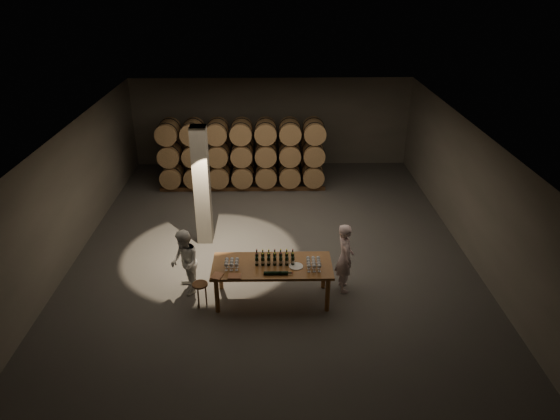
{
  "coord_description": "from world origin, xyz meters",
  "views": [
    {
      "loc": [
        0.01,
        -11.66,
        6.73
      ],
      "look_at": [
        0.21,
        -0.22,
        1.1
      ],
      "focal_mm": 32.0,
      "sensor_mm": 36.0,
      "label": 1
    }
  ],
  "objects_px": {
    "tasting_table": "(272,269)",
    "person_man": "(345,258)",
    "plate": "(296,266)",
    "bottle_cluster": "(275,259)",
    "stool": "(200,288)",
    "person_woman": "(185,263)",
    "notebook_near": "(235,276)"
  },
  "relations": [
    {
      "from": "notebook_near",
      "to": "person_man",
      "type": "xyz_separation_m",
      "value": [
        2.42,
        0.83,
        -0.08
      ]
    },
    {
      "from": "stool",
      "to": "notebook_near",
      "type": "bearing_deg",
      "value": -17.96
    },
    {
      "from": "person_man",
      "to": "person_woman",
      "type": "xyz_separation_m",
      "value": [
        -3.58,
        -0.06,
        -0.06
      ]
    },
    {
      "from": "plate",
      "to": "bottle_cluster",
      "type": "bearing_deg",
      "value": 162.78
    },
    {
      "from": "notebook_near",
      "to": "person_woman",
      "type": "height_order",
      "value": "person_woman"
    },
    {
      "from": "stool",
      "to": "person_man",
      "type": "xyz_separation_m",
      "value": [
        3.2,
        0.58,
        0.37
      ]
    },
    {
      "from": "tasting_table",
      "to": "notebook_near",
      "type": "height_order",
      "value": "notebook_near"
    },
    {
      "from": "person_man",
      "to": "person_woman",
      "type": "distance_m",
      "value": 3.58
    },
    {
      "from": "bottle_cluster",
      "to": "person_man",
      "type": "xyz_separation_m",
      "value": [
        1.58,
        0.32,
        -0.18
      ]
    },
    {
      "from": "plate",
      "to": "person_man",
      "type": "height_order",
      "value": "person_man"
    },
    {
      "from": "tasting_table",
      "to": "person_man",
      "type": "distance_m",
      "value": 1.68
    },
    {
      "from": "person_man",
      "to": "notebook_near",
      "type": "bearing_deg",
      "value": 102.41
    },
    {
      "from": "tasting_table",
      "to": "person_woman",
      "type": "xyz_separation_m",
      "value": [
        -1.95,
        0.32,
        -0.02
      ]
    },
    {
      "from": "bottle_cluster",
      "to": "plate",
      "type": "relative_size",
      "value": 2.81
    },
    {
      "from": "tasting_table",
      "to": "bottle_cluster",
      "type": "bearing_deg",
      "value": 47.41
    },
    {
      "from": "bottle_cluster",
      "to": "stool",
      "type": "bearing_deg",
      "value": -170.87
    },
    {
      "from": "stool",
      "to": "plate",
      "type": "bearing_deg",
      "value": 3.28
    },
    {
      "from": "bottle_cluster",
      "to": "stool",
      "type": "xyz_separation_m",
      "value": [
        -1.62,
        -0.26,
        -0.55
      ]
    },
    {
      "from": "notebook_near",
      "to": "bottle_cluster",
      "type": "bearing_deg",
      "value": 33.09
    },
    {
      "from": "person_man",
      "to": "plate",
      "type": "bearing_deg",
      "value": 105.7
    },
    {
      "from": "notebook_near",
      "to": "person_man",
      "type": "bearing_deg",
      "value": 20.65
    },
    {
      "from": "plate",
      "to": "person_woman",
      "type": "distance_m",
      "value": 2.5
    },
    {
      "from": "stool",
      "to": "person_woman",
      "type": "relative_size",
      "value": 0.36
    },
    {
      "from": "tasting_table",
      "to": "plate",
      "type": "height_order",
      "value": "plate"
    },
    {
      "from": "tasting_table",
      "to": "person_man",
      "type": "xyz_separation_m",
      "value": [
        1.63,
        0.38,
        0.04
      ]
    },
    {
      "from": "plate",
      "to": "notebook_near",
      "type": "bearing_deg",
      "value": -164.04
    },
    {
      "from": "stool",
      "to": "tasting_table",
      "type": "bearing_deg",
      "value": 7.18
    },
    {
      "from": "stool",
      "to": "person_man",
      "type": "height_order",
      "value": "person_man"
    },
    {
      "from": "bottle_cluster",
      "to": "stool",
      "type": "distance_m",
      "value": 1.73
    },
    {
      "from": "notebook_near",
      "to": "person_woman",
      "type": "relative_size",
      "value": 0.17
    },
    {
      "from": "tasting_table",
      "to": "person_woman",
      "type": "distance_m",
      "value": 1.97
    },
    {
      "from": "tasting_table",
      "to": "plate",
      "type": "distance_m",
      "value": 0.53
    }
  ]
}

